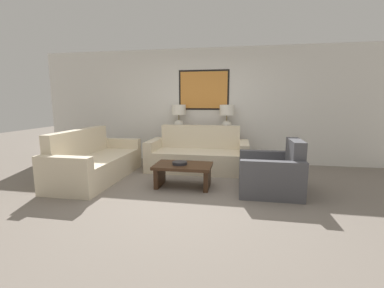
# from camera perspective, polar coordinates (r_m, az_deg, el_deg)

# --- Properties ---
(ground_plane) EXTENTS (20.00, 20.00, 0.00)m
(ground_plane) POSITION_cam_1_polar(r_m,az_deg,el_deg) (3.97, -2.35, -11.73)
(ground_plane) COLOR slate
(back_wall) EXTENTS (8.07, 0.12, 2.65)m
(back_wall) POSITION_cam_1_polar(r_m,az_deg,el_deg) (6.18, 2.66, 8.45)
(back_wall) COLOR silver
(back_wall) RESTS_ON ground_plane
(console_table) EXTENTS (1.66, 0.35, 0.75)m
(console_table) POSITION_cam_1_polar(r_m,az_deg,el_deg) (6.02, 2.28, -0.74)
(console_table) COLOR brown
(console_table) RESTS_ON ground_plane
(table_lamp_left) EXTENTS (0.32, 0.32, 0.61)m
(table_lamp_left) POSITION_cam_1_polar(r_m,az_deg,el_deg) (6.03, -2.94, 6.35)
(table_lamp_left) COLOR silver
(table_lamp_left) RESTS_ON console_table
(table_lamp_right) EXTENTS (0.32, 0.32, 0.61)m
(table_lamp_right) POSITION_cam_1_polar(r_m,az_deg,el_deg) (5.88, 7.72, 6.20)
(table_lamp_right) COLOR silver
(table_lamp_right) RESTS_ON console_table
(couch_by_back_wall) EXTENTS (2.08, 0.90, 0.92)m
(couch_by_back_wall) POSITION_cam_1_polar(r_m,az_deg,el_deg) (5.43, 1.36, -2.63)
(couch_by_back_wall) COLOR beige
(couch_by_back_wall) RESTS_ON ground_plane
(couch_by_side) EXTENTS (0.90, 2.08, 0.92)m
(couch_by_side) POSITION_cam_1_polar(r_m,az_deg,el_deg) (5.14, -20.72, -3.92)
(couch_by_side) COLOR beige
(couch_by_side) RESTS_ON ground_plane
(coffee_table) EXTENTS (0.95, 0.60, 0.39)m
(coffee_table) POSITION_cam_1_polar(r_m,az_deg,el_deg) (4.35, -1.99, -5.96)
(coffee_table) COLOR #3D2616
(coffee_table) RESTS_ON ground_plane
(decorative_bowl) EXTENTS (0.25, 0.25, 0.05)m
(decorative_bowl) POSITION_cam_1_polar(r_m,az_deg,el_deg) (4.31, -2.74, -4.25)
(decorative_bowl) COLOR #232328
(decorative_bowl) RESTS_ON coffee_table
(armchair_near_back_wall) EXTENTS (0.93, 0.93, 0.85)m
(armchair_near_back_wall) POSITION_cam_1_polar(r_m,az_deg,el_deg) (4.30, 17.27, -6.45)
(armchair_near_back_wall) COLOR #4C4C51
(armchair_near_back_wall) RESTS_ON ground_plane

